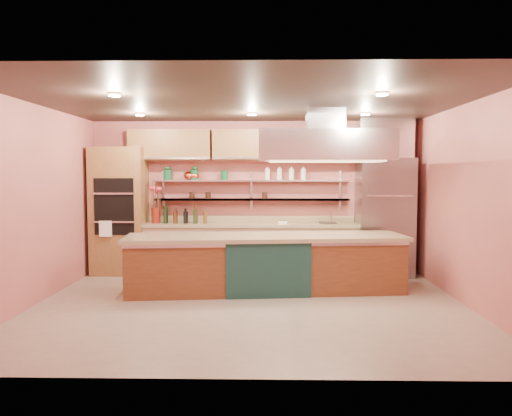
{
  "coord_description": "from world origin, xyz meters",
  "views": [
    {
      "loc": [
        0.23,
        -6.83,
        1.84
      ],
      "look_at": [
        0.07,
        1.0,
        1.29
      ],
      "focal_mm": 35.0,
      "sensor_mm": 36.0,
      "label": 1
    }
  ],
  "objects_px": {
    "refrigerator": "(384,217)",
    "copper_kettle": "(189,176)",
    "island": "(266,263)",
    "kitchen_scale": "(283,221)",
    "flower_vase": "(156,215)",
    "green_canister": "(224,175)"
  },
  "relations": [
    {
      "from": "green_canister",
      "to": "copper_kettle",
      "type": "bearing_deg",
      "value": 180.0
    },
    {
      "from": "island",
      "to": "copper_kettle",
      "type": "relative_size",
      "value": 21.85
    },
    {
      "from": "kitchen_scale",
      "to": "island",
      "type": "bearing_deg",
      "value": -127.85
    },
    {
      "from": "island",
      "to": "copper_kettle",
      "type": "height_order",
      "value": "copper_kettle"
    },
    {
      "from": "refrigerator",
      "to": "copper_kettle",
      "type": "bearing_deg",
      "value": 176.3
    },
    {
      "from": "island",
      "to": "kitchen_scale",
      "type": "xyz_separation_m",
      "value": [
        0.3,
        1.32,
        0.53
      ]
    },
    {
      "from": "copper_kettle",
      "to": "island",
      "type": "bearing_deg",
      "value": -47.19
    },
    {
      "from": "refrigerator",
      "to": "island",
      "type": "bearing_deg",
      "value": -148.5
    },
    {
      "from": "flower_vase",
      "to": "refrigerator",
      "type": "bearing_deg",
      "value": -0.14
    },
    {
      "from": "flower_vase",
      "to": "kitchen_scale",
      "type": "height_order",
      "value": "flower_vase"
    },
    {
      "from": "copper_kettle",
      "to": "green_canister",
      "type": "relative_size",
      "value": 1.15
    },
    {
      "from": "copper_kettle",
      "to": "green_canister",
      "type": "distance_m",
      "value": 0.66
    },
    {
      "from": "kitchen_scale",
      "to": "green_canister",
      "type": "relative_size",
      "value": 0.93
    },
    {
      "from": "green_canister",
      "to": "refrigerator",
      "type": "bearing_deg",
      "value": -4.54
    },
    {
      "from": "island",
      "to": "copper_kettle",
      "type": "xyz_separation_m",
      "value": [
        -1.42,
        1.54,
        1.35
      ]
    },
    {
      "from": "island",
      "to": "kitchen_scale",
      "type": "height_order",
      "value": "kitchen_scale"
    },
    {
      "from": "flower_vase",
      "to": "green_canister",
      "type": "distance_m",
      "value": 1.45
    },
    {
      "from": "island",
      "to": "copper_kettle",
      "type": "bearing_deg",
      "value": 127.0
    },
    {
      "from": "kitchen_scale",
      "to": "green_canister",
      "type": "xyz_separation_m",
      "value": [
        -1.07,
        0.22,
        0.82
      ]
    },
    {
      "from": "kitchen_scale",
      "to": "flower_vase",
      "type": "bearing_deg",
      "value": 155.19
    },
    {
      "from": "refrigerator",
      "to": "kitchen_scale",
      "type": "xyz_separation_m",
      "value": [
        -1.83,
        0.01,
        -0.08
      ]
    },
    {
      "from": "flower_vase",
      "to": "green_canister",
      "type": "bearing_deg",
      "value": 10.14
    }
  ]
}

